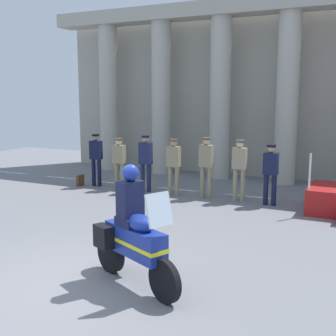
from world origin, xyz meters
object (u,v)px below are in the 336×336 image
Objects in this scene: officer_in_row_5 at (239,165)px; motorcycle_with_rider at (132,235)px; officer_in_row_6 at (271,170)px; officer_in_row_3 at (174,162)px; officer_in_row_4 at (206,162)px; officer_in_row_2 at (146,159)px; officer_in_row_1 at (119,159)px; briefcase_on_ground at (80,180)px; officer_in_row_0 at (96,156)px.

motorcycle_with_rider is at bearing 91.20° from officer_in_row_5.
officer_in_row_6 is 0.84× the size of motorcycle_with_rider.
officer_in_row_5 reaches higher than officer_in_row_6.
officer_in_row_3 is 0.98m from officer_in_row_4.
officer_in_row_6 is at bearing 174.39° from officer_in_row_5.
officer_in_row_3 is (0.99, -0.10, -0.03)m from officer_in_row_2.
officer_in_row_4 reaches higher than officer_in_row_1.
officer_in_row_1 is at bearing 4.30° from officer_in_row_2.
motorcycle_with_rider reaches higher than officer_in_row_4.
briefcase_on_ground is at bearing 2.04° from officer_in_row_4.
officer_in_row_3 is (2.85, -0.16, -0.02)m from officer_in_row_0.
officer_in_row_3 is at bearing 7.35° from officer_in_row_4.
officer_in_row_5 is (0.98, 0.02, -0.02)m from officer_in_row_4.
officer_in_row_1 is 7.18m from motorcycle_with_rider.
officer_in_row_1 is 0.94× the size of officer_in_row_5.
officer_in_row_0 is 2.85m from officer_in_row_3.
officer_in_row_5 is 0.89m from officer_in_row_6.
officer_in_row_3 is (1.90, -0.03, 0.03)m from officer_in_row_1.
officer_in_row_4 reaches higher than officer_in_row_3.
briefcase_on_ground is (-5.31, -0.19, -0.84)m from officer_in_row_5.
officer_in_row_0 is at bearing -0.26° from officer_in_row_5.
officer_in_row_5 is 6.09m from motorcycle_with_rider.
officer_in_row_3 is 6.29m from motorcycle_with_rider.
briefcase_on_ground is at bearing 158.12° from motorcycle_with_rider.
officer_in_row_2 is at bearing 0.68° from officer_in_row_5.
officer_in_row_2 is 1.06× the size of officer_in_row_6.
officer_in_row_3 is at bearing 4.19° from officer_in_row_5.
briefcase_on_ground is at bearing 3.32° from officer_in_row_2.
officer_in_row_3 is 0.86× the size of motorcycle_with_rider.
officer_in_row_1 is 4.73m from officer_in_row_6.
officer_in_row_3 is 0.96× the size of officer_in_row_4.
officer_in_row_4 is 0.98m from officer_in_row_5.
officer_in_row_6 is at bearing 178.90° from officer_in_row_0.
officer_in_row_4 is at bearing -179.50° from officer_in_row_2.
motorcycle_with_rider is (1.12, -6.06, -0.24)m from officer_in_row_4.
officer_in_row_3 is at bearing 1.12° from officer_in_row_6.
officer_in_row_3 is 3.46m from briefcase_on_ground.
briefcase_on_ground is (-0.52, -0.20, -0.83)m from officer_in_row_0.
officer_in_row_0 is 5.68m from officer_in_row_6.
officer_in_row_6 is 6.04m from motorcycle_with_rider.
officer_in_row_2 reaches higher than officer_in_row_3.
officer_in_row_6 is at bearing -179.81° from officer_in_row_1.
officer_in_row_1 is 4.49× the size of briefcase_on_ground.
officer_in_row_1 is at bearing -1.20° from officer_in_row_3.
officer_in_row_1 is at bearing 172.52° from officer_in_row_0.
officer_in_row_5 is 0.88× the size of motorcycle_with_rider.
officer_in_row_4 reaches higher than officer_in_row_5.
officer_in_row_1 is 2.87m from officer_in_row_4.
officer_in_row_5 is (2.93, 0.04, -0.00)m from officer_in_row_2.
officer_in_row_0 is 1.05× the size of officer_in_row_1.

